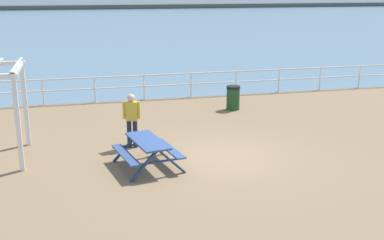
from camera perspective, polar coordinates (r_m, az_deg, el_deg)
The scene contains 7 objects.
ground_plane at distance 13.85m, azimuth 3.27°, elevation -4.83°, with size 30.00×24.00×0.20m, color #846B4C.
sea_band at distance 65.43m, azimuth -10.60°, elevation 11.26°, with size 142.00×90.00×0.01m, color slate.
distant_shoreline at distance 108.31m, azimuth -12.06°, elevation 12.83°, with size 142.00×6.00×1.80m, color #4C4C47.
seaward_railing at distance 20.89m, azimuth -2.92°, elevation 4.64°, with size 23.07×0.07×1.08m.
picnic_table_mid_centre at distance 12.91m, azimuth -5.32°, elevation -3.20°, with size 1.82×2.05×0.80m.
visitor at distance 14.48m, azimuth -7.20°, elevation 0.34°, with size 0.52×0.30×1.66m.
litter_bin at distance 19.05m, azimuth 4.92°, elevation 2.67°, with size 0.55×0.55×0.95m.
Camera 1 is at (-3.86, -12.39, 4.75)m, focal length 44.72 mm.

